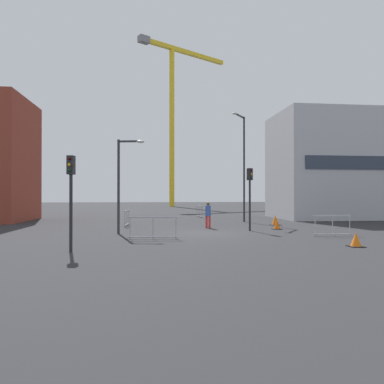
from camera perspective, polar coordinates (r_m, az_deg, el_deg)
name	(u,v)px	position (r m, az deg, el deg)	size (l,w,h in m)	color
ground	(205,233)	(20.17, 2.07, -6.48)	(160.00, 160.00, 0.00)	#28282B
office_block	(340,166)	(35.60, 22.26, 3.80)	(11.64, 7.33, 9.43)	#B7B7BC
construction_crane	(174,102)	(65.98, -2.90, 14.01)	(16.38, 10.38, 28.60)	yellow
streetlamp_tall	(243,160)	(28.26, 8.04, 5.09)	(1.42, 1.78, 8.20)	#232326
streetlamp_short	(122,177)	(19.95, -10.93, 2.40)	(1.47, 0.43, 5.12)	#2D2D30
traffic_light_corner	(250,189)	(21.46, 9.12, 0.55)	(0.33, 0.39, 3.68)	#232326
traffic_light_far	(71,187)	(14.16, -18.58, 0.81)	(0.28, 0.39, 3.59)	#232326
pedestrian_walking	(208,213)	(22.99, 2.55, -3.34)	(0.34, 0.34, 1.65)	red
safety_barrier_mid_span	(333,225)	(19.97, 21.31, -4.90)	(2.03, 0.16, 1.08)	#B2B5BA
safety_barrier_left_run	(199,211)	(33.84, 1.15, -3.05)	(0.23, 2.48, 1.08)	gray
safety_barrier_rear	(127,218)	(24.92, -10.25, -4.01)	(0.20, 2.24, 1.08)	gray
safety_barrier_front	(153,227)	(17.47, -6.18, -5.57)	(2.43, 0.26, 1.08)	#9EA0A5
traffic_cone_orange	(277,225)	(22.85, 13.27, -5.11)	(0.55, 0.55, 0.56)	black
traffic_cone_striped	(356,240)	(16.34, 24.46, -6.92)	(0.58, 0.58, 0.59)	black
traffic_cone_by_barrier	(275,220)	(26.00, 13.03, -4.38)	(0.68, 0.68, 0.69)	black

